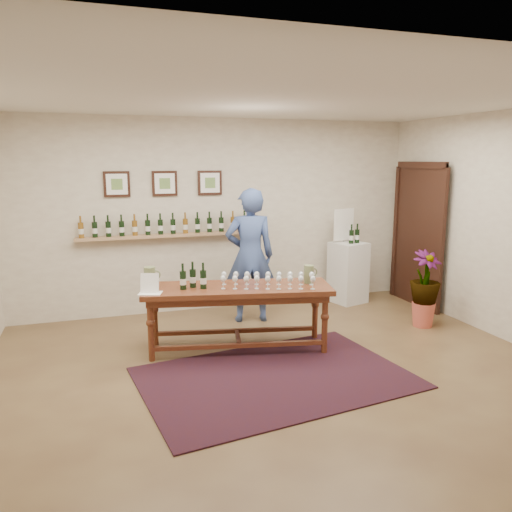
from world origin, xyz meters
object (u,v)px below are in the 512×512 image
object	(u,v)px
person	(250,256)
display_pedestal	(348,272)
potted_plant	(425,289)
tasting_table	(238,296)

from	to	relation	value
person	display_pedestal	bearing A→B (deg)	-157.07
display_pedestal	potted_plant	distance (m)	1.44
display_pedestal	person	world-z (taller)	person
potted_plant	person	xyz separation A→B (m)	(-2.13, 0.97, 0.40)
person	tasting_table	bearing A→B (deg)	74.50
tasting_table	display_pedestal	xyz separation A→B (m)	(2.21, 1.39, -0.18)
potted_plant	display_pedestal	bearing A→B (deg)	105.82
tasting_table	person	xyz separation A→B (m)	(0.46, 0.98, 0.27)
potted_plant	person	size ratio (longest dim) A/B	0.48
tasting_table	person	size ratio (longest dim) A/B	1.23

